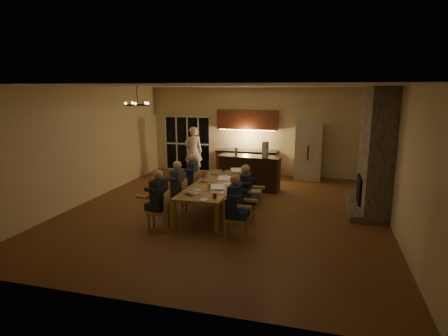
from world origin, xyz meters
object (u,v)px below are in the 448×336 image
person_left_far (192,178)px  bar_bottle (236,151)px  chair_left_near (159,211)px  person_right_near (235,206)px  chair_right_mid (244,202)px  can_cola (224,169)px  refrigerator (308,151)px  person_left_near (159,200)px  mug_mid (226,177)px  bar_blender (265,150)px  laptop_f (237,171)px  plate_far (238,177)px  plate_near (221,189)px  chair_left_far (191,187)px  chandelier (137,105)px  chair_right_near (236,218)px  laptop_c (206,177)px  laptop_d (223,179)px  chair_left_mid (177,198)px  chair_right_far (252,191)px  redcup_near (215,196)px  bar_island (249,173)px  laptop_a (193,189)px  can_silver (209,188)px  dining_table (216,197)px  mug_back (209,174)px  redcup_mid (204,176)px  mug_front (209,185)px  person_right_mid (245,193)px  standing_person (193,151)px  laptop_e (218,170)px  can_right (234,179)px  person_left_mid (178,188)px

person_left_far → bar_bottle: (0.81, 1.87, 0.51)m
chair_left_near → person_right_near: 1.77m
chair_right_mid → can_cola: (-1.02, 1.92, 0.37)m
refrigerator → person_left_near: size_ratio=1.45×
mug_mid → bar_blender: bar_blender is taller
laptop_f → plate_far: (0.09, -0.30, -0.10)m
plate_near → chair_left_far: bearing=136.2°
person_right_near → chandelier: chandelier is taller
bar_bottle → bar_blender: (0.95, -0.17, 0.12)m
chair_right_near → laptop_c: 2.16m
laptop_d → bar_blender: bar_blender is taller
chair_left_mid → can_cola: (0.68, 1.98, 0.37)m
chair_right_far → redcup_near: chair_right_far is taller
bar_island → person_left_far: 2.21m
chair_left_mid → person_left_near: size_ratio=0.64×
laptop_a → can_silver: bearing=-90.0°
dining_table → plate_far: size_ratio=12.80×
mug_back → plate_near: (0.71, -1.31, -0.04)m
chair_left_near → redcup_mid: bearing=160.0°
refrigerator → can_silver: (-2.10, -4.90, -0.19)m
laptop_a → laptop_d: (0.42, 1.09, 0.00)m
mug_front → bar_bottle: bar_bottle is taller
person_right_near → bar_blender: bearing=4.5°
person_right_mid → laptop_a: size_ratio=4.31×
chair_left_far → laptop_c: (0.59, -0.45, 0.42)m
chair_right_near → can_cola: bearing=22.3°
person_right_near → can_cola: person_right_near is taller
bar_bottle → standing_person: bearing=146.2°
chair_right_near → bar_bottle: bearing=15.9°
plate_far → person_left_near: bearing=-118.7°
laptop_a → laptop_e: same height
chair_left_near → plate_near: 1.60m
bar_island → laptop_c: bar_island is taller
plate_far → dining_table: bearing=-117.7°
chair_right_mid → person_left_far: bearing=73.8°
chair_left_far → laptop_f: bearing=119.6°
chandelier → laptop_e: 2.95m
laptop_a → can_right: size_ratio=2.67×
person_left_near → person_right_near: same height
chair_left_near → bar_blender: 4.37m
person_right_mid → person_left_far: bearing=58.1°
can_cola → chair_right_far: bearing=-39.4°
chandelier → laptop_e: chandelier is taller
refrigerator → bar_island: (-1.72, -1.85, -0.46)m
person_left_mid → mug_mid: person_left_mid is taller
laptop_a → can_right: 1.55m
person_left_mid → bar_blender: size_ratio=2.92×
person_left_far → plate_far: size_ratio=5.36×
person_left_near → mug_front: size_ratio=13.80×
plate_near → plate_far: 1.34m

